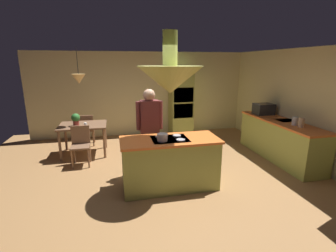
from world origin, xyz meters
TOP-DOWN VIEW (x-y plane):
  - ground at (0.00, 0.00)m, footprint 8.16×8.16m
  - wall_back at (0.00, 3.45)m, footprint 6.80×0.10m
  - wall_right at (3.25, 0.40)m, footprint 0.10×7.20m
  - kitchen_island at (0.00, -0.20)m, footprint 1.75×0.77m
  - counter_run_right at (2.84, 0.60)m, footprint 0.73×2.47m
  - oven_tower at (1.10, 3.04)m, footprint 0.66×0.62m
  - dining_table at (-1.70, 1.90)m, footprint 1.11×0.87m
  - person_at_island at (-0.26, 0.46)m, footprint 0.53×0.23m
  - range_hood at (0.00, -0.20)m, footprint 1.10×1.10m
  - pendant_light_over_table at (-1.70, 1.90)m, footprint 0.32×0.32m
  - chair_facing_island at (-1.70, 1.25)m, footprint 0.40×0.40m
  - chair_by_back_wall at (-1.70, 2.55)m, footprint 0.40×0.40m
  - potted_plant_on_table at (-1.84, 1.81)m, footprint 0.20×0.20m
  - cup_on_table at (-1.61, 1.68)m, footprint 0.07×0.07m
  - canister_flour at (2.84, -0.01)m, footprint 0.12×0.12m
  - canister_sugar at (2.84, 0.17)m, footprint 0.12×0.12m
  - microwave_on_counter at (2.84, 1.33)m, footprint 0.46×0.36m
  - cooking_pot_on_cooktop at (-0.16, -0.33)m, footprint 0.18×0.18m

SIDE VIEW (x-z plane):
  - ground at x=0.00m, z-range 0.00..0.00m
  - kitchen_island at x=0.00m, z-range -0.01..0.94m
  - counter_run_right at x=2.84m, z-range 0.01..0.93m
  - chair_facing_island at x=-1.70m, z-range 0.07..0.94m
  - chair_by_back_wall at x=-1.70m, z-range 0.07..0.94m
  - dining_table at x=-1.70m, z-range 0.28..1.04m
  - cup_on_table at x=-1.61m, z-range 0.76..0.85m
  - potted_plant_on_table at x=-1.84m, z-range 0.78..1.08m
  - person_at_island at x=-0.26m, z-range 0.13..1.87m
  - cooking_pot_on_cooktop at x=-0.16m, z-range 0.94..1.06m
  - canister_sugar at x=2.84m, z-range 0.92..1.10m
  - canister_flour at x=2.84m, z-range 0.92..1.12m
  - oven_tower at x=1.10m, z-range 0.00..2.11m
  - microwave_on_counter at x=2.84m, z-range 0.92..1.20m
  - wall_back at x=0.00m, z-range 0.00..2.55m
  - wall_right at x=3.25m, z-range 0.00..2.55m
  - pendant_light_over_table at x=-1.70m, z-range 1.45..2.27m
  - range_hood at x=0.00m, z-range 1.48..2.48m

